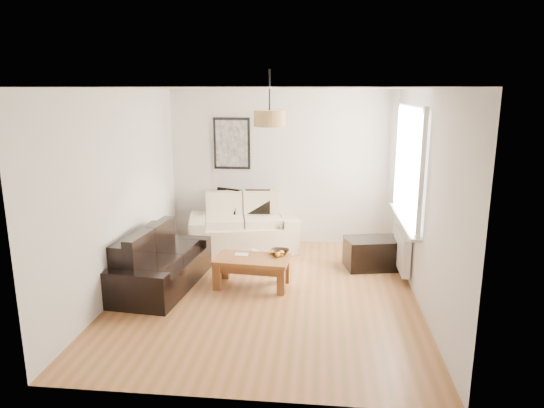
# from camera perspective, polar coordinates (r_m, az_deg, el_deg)

# --- Properties ---
(floor) EXTENTS (4.50, 4.50, 0.00)m
(floor) POSITION_cam_1_polar(r_m,az_deg,el_deg) (6.41, -0.56, -10.42)
(floor) COLOR brown
(floor) RESTS_ON ground
(ceiling) EXTENTS (3.80, 4.50, 0.00)m
(ceiling) POSITION_cam_1_polar(r_m,az_deg,el_deg) (5.87, -0.62, 13.52)
(ceiling) COLOR white
(ceiling) RESTS_ON floor
(wall_back) EXTENTS (3.80, 0.04, 2.60)m
(wall_back) POSITION_cam_1_polar(r_m,az_deg,el_deg) (8.21, 1.19, 4.34)
(wall_back) COLOR silver
(wall_back) RESTS_ON floor
(wall_front) EXTENTS (3.80, 0.04, 2.60)m
(wall_front) POSITION_cam_1_polar(r_m,az_deg,el_deg) (3.86, -4.40, -6.08)
(wall_front) COLOR silver
(wall_front) RESTS_ON floor
(wall_left) EXTENTS (0.04, 4.50, 2.60)m
(wall_left) POSITION_cam_1_polar(r_m,az_deg,el_deg) (6.49, -17.49, 1.33)
(wall_left) COLOR silver
(wall_left) RESTS_ON floor
(wall_right) EXTENTS (0.04, 4.50, 2.60)m
(wall_right) POSITION_cam_1_polar(r_m,az_deg,el_deg) (6.09, 17.46, 0.57)
(wall_right) COLOR silver
(wall_right) RESTS_ON floor
(window_bay) EXTENTS (0.14, 1.90, 1.60)m
(window_bay) POSITION_cam_1_polar(r_m,az_deg,el_deg) (6.80, 16.01, 4.53)
(window_bay) COLOR white
(window_bay) RESTS_ON wall_right
(radiator) EXTENTS (0.10, 0.90, 0.52)m
(radiator) POSITION_cam_1_polar(r_m,az_deg,el_deg) (7.08, 15.06, -5.27)
(radiator) COLOR white
(radiator) RESTS_ON wall_right
(poster) EXTENTS (0.62, 0.04, 0.87)m
(poster) POSITION_cam_1_polar(r_m,az_deg,el_deg) (8.24, -4.76, 7.14)
(poster) COLOR black
(poster) RESTS_ON wall_back
(pendant_shade) EXTENTS (0.40, 0.40, 0.20)m
(pendant_shade) POSITION_cam_1_polar(r_m,az_deg,el_deg) (6.17, -0.29, 10.07)
(pendant_shade) COLOR tan
(pendant_shade) RESTS_ON ceiling
(loveseat_cream) EXTENTS (1.92, 1.32, 0.87)m
(loveseat_cream) POSITION_cam_1_polar(r_m,az_deg,el_deg) (8.00, -3.39, -2.25)
(loveseat_cream) COLOR beige
(loveseat_cream) RESTS_ON floor
(sofa_leather) EXTENTS (0.99, 1.76, 0.73)m
(sofa_leather) POSITION_cam_1_polar(r_m,az_deg,el_deg) (6.64, -12.94, -6.53)
(sofa_leather) COLOR black
(sofa_leather) RESTS_ON floor
(coffee_table) EXTENTS (1.02, 0.62, 0.40)m
(coffee_table) POSITION_cam_1_polar(r_m,az_deg,el_deg) (6.54, -2.37, -8.02)
(coffee_table) COLOR brown
(coffee_table) RESTS_ON floor
(ottoman) EXTENTS (0.87, 0.65, 0.45)m
(ottoman) POSITION_cam_1_polar(r_m,az_deg,el_deg) (7.33, 11.80, -5.73)
(ottoman) COLOR black
(ottoman) RESTS_ON floor
(cushion_left) EXTENTS (0.44, 0.30, 0.42)m
(cushion_left) POSITION_cam_1_polar(r_m,az_deg,el_deg) (8.18, -5.20, 0.38)
(cushion_left) COLOR black
(cushion_left) RESTS_ON loveseat_cream
(cushion_right) EXTENTS (0.42, 0.16, 0.42)m
(cushion_right) POSITION_cam_1_polar(r_m,az_deg,el_deg) (8.10, -1.68, 0.26)
(cushion_right) COLOR black
(cushion_right) RESTS_ON loveseat_cream
(fruit_bowl) EXTENTS (0.26, 0.26, 0.06)m
(fruit_bowl) POSITION_cam_1_polar(r_m,az_deg,el_deg) (6.58, 0.93, -5.71)
(fruit_bowl) COLOR black
(fruit_bowl) RESTS_ON coffee_table
(orange_a) EXTENTS (0.07, 0.07, 0.07)m
(orange_a) POSITION_cam_1_polar(r_m,az_deg,el_deg) (6.46, 0.65, -6.00)
(orange_a) COLOR orange
(orange_a) RESTS_ON fruit_bowl
(orange_b) EXTENTS (0.09, 0.09, 0.08)m
(orange_b) POSITION_cam_1_polar(r_m,az_deg,el_deg) (6.51, 1.10, -5.86)
(orange_b) COLOR orange
(orange_b) RESTS_ON fruit_bowl
(orange_c) EXTENTS (0.08, 0.08, 0.06)m
(orange_c) POSITION_cam_1_polar(r_m,az_deg,el_deg) (6.53, -0.11, -5.78)
(orange_c) COLOR orange
(orange_c) RESTS_ON fruit_bowl
(papers) EXTENTS (0.18, 0.13, 0.01)m
(papers) POSITION_cam_1_polar(r_m,az_deg,el_deg) (6.60, -3.62, -5.96)
(papers) COLOR beige
(papers) RESTS_ON coffee_table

